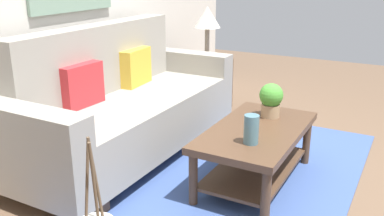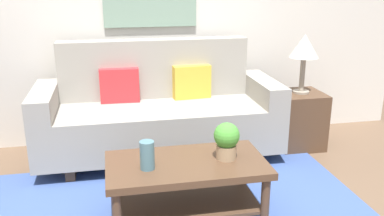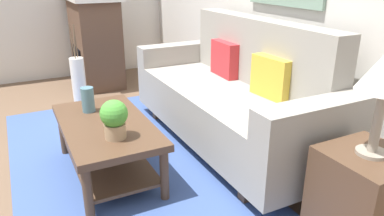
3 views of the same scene
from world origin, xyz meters
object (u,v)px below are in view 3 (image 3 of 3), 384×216
object	(u,v)px
throw_pillow_crimson	(225,59)
tabletop_vase	(88,100)
throw_pillow_mustard	(272,77)
floor_vase	(79,83)
coffee_table	(107,137)
fireplace	(95,40)
couch	(233,97)
potted_plant_tabletop	(114,118)
side_table	(362,199)

from	to	relation	value
throw_pillow_crimson	tabletop_vase	world-z (taller)	throw_pillow_crimson
throw_pillow_mustard	floor_vase	size ratio (longest dim) A/B	0.64
coffee_table	floor_vase	xyz separation A→B (m)	(-1.60, 0.09, -0.04)
tabletop_vase	fireplace	xyz separation A→B (m)	(-2.11, 0.54, 0.06)
coffee_table	tabletop_vase	bearing A→B (deg)	-168.04
throw_pillow_mustard	floor_vase	bearing A→B (deg)	-148.41
couch	floor_vase	size ratio (longest dim) A/B	3.94
tabletop_vase	floor_vase	bearing A→B (deg)	173.52
couch	tabletop_vase	world-z (taller)	couch
coffee_table	tabletop_vase	world-z (taller)	tabletop_vase
tabletop_vase	couch	bearing A→B (deg)	79.53
couch	potted_plant_tabletop	size ratio (longest dim) A/B	8.41
tabletop_vase	potted_plant_tabletop	size ratio (longest dim) A/B	0.74
side_table	throw_pillow_crimson	bearing A→B (deg)	174.27
couch	floor_vase	xyz separation A→B (m)	(-1.54, -1.03, -0.15)
potted_plant_tabletop	coffee_table	bearing A→B (deg)	179.69
throw_pillow_mustard	coffee_table	world-z (taller)	throw_pillow_mustard
throw_pillow_mustard	tabletop_vase	size ratio (longest dim) A/B	1.86
potted_plant_tabletop	side_table	size ratio (longest dim) A/B	0.47
side_table	floor_vase	xyz separation A→B (m)	(-2.94, -0.98, -0.00)
throw_pillow_mustard	floor_vase	xyz separation A→B (m)	(-1.88, -1.16, -0.40)
throw_pillow_crimson	potted_plant_tabletop	xyz separation A→B (m)	(0.68, -1.25, -0.11)
potted_plant_tabletop	fireplace	distance (m)	2.71
coffee_table	couch	bearing A→B (deg)	92.75
potted_plant_tabletop	side_table	world-z (taller)	potted_plant_tabletop
couch	coffee_table	distance (m)	1.13
couch	fireplace	world-z (taller)	fireplace
throw_pillow_crimson	throw_pillow_mustard	distance (m)	0.69
throw_pillow_mustard	side_table	world-z (taller)	throw_pillow_mustard
throw_pillow_mustard	fireplace	size ratio (longest dim) A/B	0.31
couch	throw_pillow_mustard	world-z (taller)	couch
fireplace	potted_plant_tabletop	bearing A→B (deg)	-10.29
tabletop_vase	throw_pillow_mustard	bearing A→B (deg)	66.78
tabletop_vase	potted_plant_tabletop	world-z (taller)	potted_plant_tabletop
side_table	floor_vase	bearing A→B (deg)	-161.52
coffee_table	side_table	bearing A→B (deg)	38.60
potted_plant_tabletop	floor_vase	distance (m)	1.90
potted_plant_tabletop	side_table	bearing A→B (deg)	45.34
throw_pillow_crimson	tabletop_vase	size ratio (longest dim) A/B	1.86
tabletop_vase	floor_vase	distance (m)	1.35
couch	coffee_table	xyz separation A→B (m)	(0.05, -1.13, -0.12)
throw_pillow_mustard	floor_vase	distance (m)	2.25
tabletop_vase	coffee_table	bearing A→B (deg)	11.96
throw_pillow_crimson	coffee_table	bearing A→B (deg)	-72.40
coffee_table	fireplace	size ratio (longest dim) A/B	0.95
throw_pillow_crimson	coffee_table	distance (m)	1.36
potted_plant_tabletop	floor_vase	bearing A→B (deg)	177.13
floor_vase	throw_pillow_crimson	bearing A→B (deg)	44.02
side_table	potted_plant_tabletop	bearing A→B (deg)	-134.66
coffee_table	floor_vase	size ratio (longest dim) A/B	1.97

